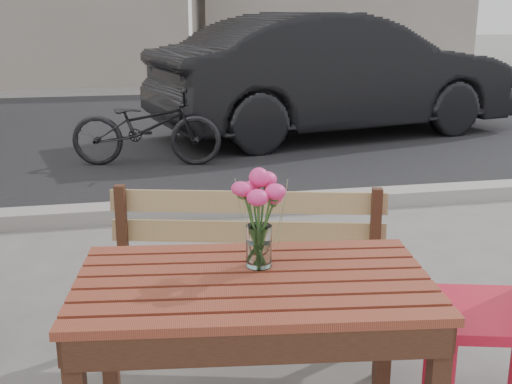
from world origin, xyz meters
TOP-DOWN VIEW (x-y plane):
  - street at (0.00, 5.06)m, footprint 30.00×8.12m
  - main_table at (-0.06, -0.03)m, footprint 1.29×0.85m
  - main_bench at (0.07, 0.80)m, footprint 1.40×0.72m
  - main_vase at (-0.02, 0.07)m, footprint 0.20×0.20m
  - parked_car at (2.29, 6.19)m, footprint 5.11×2.73m
  - bicycle at (-0.25, 4.89)m, footprint 1.68×0.87m

SIDE VIEW (x-z plane):
  - street at x=0.00m, z-range -0.03..0.09m
  - bicycle at x=-0.25m, z-range 0.00..0.84m
  - main_bench at x=0.07m, z-range 0.09..0.92m
  - main_table at x=-0.06m, z-range 0.25..0.99m
  - parked_car at x=2.29m, z-range 0.00..1.60m
  - main_vase at x=-0.02m, z-range 0.79..1.14m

